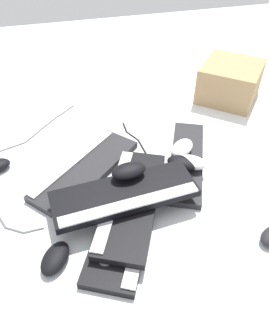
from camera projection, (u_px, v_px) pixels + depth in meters
name	position (u px, v px, depth m)	size (l,w,h in m)	color
ground_plane	(123.00, 168.00, 1.18)	(3.20, 3.20, 0.00)	silver
keyboard_0	(126.00, 224.00, 0.98)	(0.46, 0.33, 0.03)	black
keyboard_1	(181.00, 160.00, 1.20)	(0.46, 0.32, 0.03)	#232326
keyboard_2	(85.00, 169.00, 1.16)	(0.40, 0.43, 0.03)	#232326
keyboard_3	(131.00, 201.00, 1.01)	(0.46, 0.32, 0.03)	black
keyboard_4	(125.00, 194.00, 0.99)	(0.19, 0.45, 0.03)	black
mouse_0	(182.00, 147.00, 1.19)	(0.11, 0.07, 0.04)	silver
mouse_1	(129.00, 171.00, 1.01)	(0.11, 0.07, 0.04)	black
mouse_2	(191.00, 162.00, 1.13)	(0.11, 0.07, 0.04)	silver
mouse_4	(111.00, 251.00, 0.90)	(0.11, 0.07, 0.04)	#4C4C51
mouse_5	(183.00, 163.00, 1.13)	(0.11, 0.07, 0.04)	black
mouse_6	(55.00, 258.00, 0.89)	(0.11, 0.07, 0.04)	black
cable_0	(142.00, 167.00, 1.18)	(0.57, 0.13, 0.01)	black
cable_1	(13.00, 164.00, 1.19)	(0.68, 0.43, 0.01)	#59595B
cardboard_box	(230.00, 81.00, 1.50)	(0.26, 0.25, 0.16)	tan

